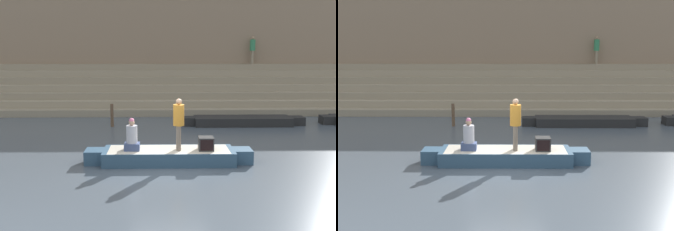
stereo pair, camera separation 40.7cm
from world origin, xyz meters
The scene contains 10 objects.
ground_plane centered at (0.00, 0.00, 0.00)m, with size 120.00×120.00×0.00m, color #4C5660.
ghat_steps centered at (0.00, 12.02, 0.93)m, with size 36.00×4.77×2.61m.
back_wall centered at (0.00, 14.32, 3.85)m, with size 34.20×1.28×7.75m.
rowboat_main centered at (-0.03, 0.66, 0.24)m, with size 5.41×1.39×0.45m.
person_standing centered at (0.29, 0.58, 1.41)m, with size 0.35×0.35×1.67m.
person_rowing centered at (-1.21, 0.59, 0.87)m, with size 0.49×0.39×1.05m.
tv_set centered at (1.17, 0.55, 0.67)m, with size 0.48×0.47×0.43m.
moored_boat_shore centered at (3.65, 6.74, 0.22)m, with size 5.90×1.19×0.40m.
mooring_post centered at (-2.56, 6.50, 0.54)m, with size 0.15×0.15×1.08m, color brown.
person_on_steps centered at (5.56, 13.39, 3.60)m, with size 0.34×0.34×1.73m.
Camera 2 is at (0.10, -11.68, 3.78)m, focal length 42.00 mm.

